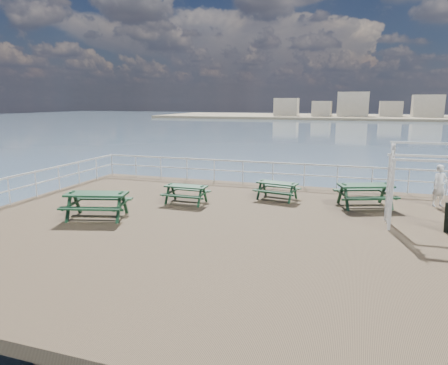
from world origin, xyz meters
TOP-DOWN VIEW (x-y plane):
  - ground at (0.00, 0.00)m, footprint 18.00×14.00m
  - sea_backdrop at (12.54, 134.07)m, footprint 300.00×300.00m
  - railing at (-0.07, 2.57)m, footprint 17.77×13.76m
  - picnic_table_a at (-2.51, 2.36)m, footprint 1.63×1.31m
  - picnic_table_b at (0.73, 4.11)m, footprint 1.81×1.56m
  - picnic_table_c at (4.10, 3.98)m, footprint 2.42×2.20m
  - picnic_table_d at (-4.57, -0.45)m, footprint 2.39×2.11m
  - trellis_arbor at (5.75, 1.84)m, footprint 2.20×1.22m
  - person at (6.74, 4.90)m, footprint 0.69×0.61m

SIDE VIEW (x-z plane):
  - sea_backdrop at x=12.54m, z-range -5.11..4.09m
  - ground at x=0.00m, z-range -0.30..0.00m
  - picnic_table_b at x=0.73m, z-range 0.11..0.89m
  - picnic_table_a at x=-2.51m, z-range 0.11..0.90m
  - picnic_table_c at x=4.10m, z-range 0.13..1.10m
  - picnic_table_d at x=-4.57m, z-range 0.14..1.13m
  - person at x=6.74m, z-range 0.00..1.59m
  - railing at x=-0.07m, z-range 0.32..1.42m
  - trellis_arbor at x=5.75m, z-range -0.15..2.54m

